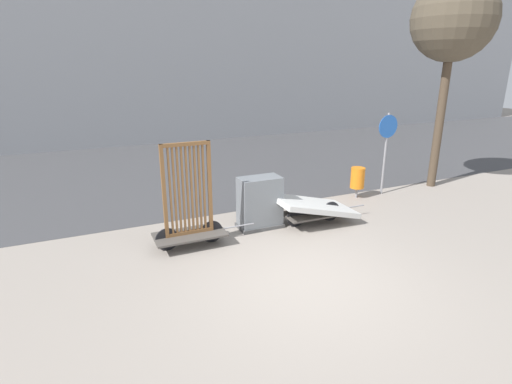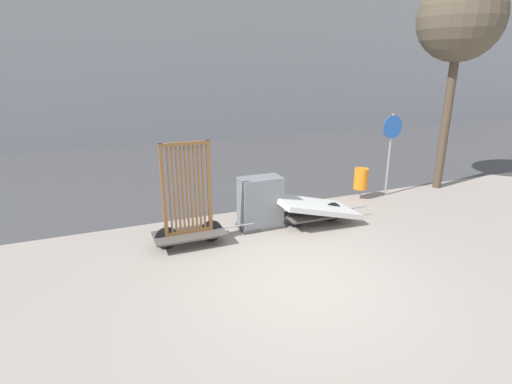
% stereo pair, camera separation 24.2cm
% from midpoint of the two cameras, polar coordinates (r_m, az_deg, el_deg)
% --- Properties ---
extents(ground_plane, '(60.00, 60.00, 0.00)m').
position_cam_midpoint_polar(ground_plane, '(7.06, 6.42, -12.47)').
color(ground_plane, gray).
extents(road_strip, '(56.00, 9.87, 0.01)m').
position_cam_midpoint_polar(road_strip, '(14.59, -10.91, 3.43)').
color(road_strip, '#424244').
rests_on(road_strip, ground_plane).
extents(bike_cart_with_bedframe, '(2.14, 0.74, 2.14)m').
position_cam_midpoint_polar(bike_cart_with_bedframe, '(8.09, -10.40, -2.94)').
color(bike_cart_with_bedframe, '#4C4742').
rests_on(bike_cart_with_bedframe, ground_plane).
extents(bike_cart_with_mattress, '(2.37, 1.12, 0.73)m').
position_cam_midpoint_polar(bike_cart_with_mattress, '(9.28, 7.58, -2.13)').
color(bike_cart_with_mattress, '#4C4742').
rests_on(bike_cart_with_mattress, ground_plane).
extents(utility_cabinet, '(1.00, 0.58, 1.17)m').
position_cam_midpoint_polar(utility_cabinet, '(8.96, -0.23, -1.78)').
color(utility_cabinet, '#4C4C4C').
rests_on(utility_cabinet, ground_plane).
extents(trash_bin, '(0.38, 0.38, 0.86)m').
position_cam_midpoint_polar(trash_bin, '(11.27, 13.71, 1.96)').
color(trash_bin, gray).
rests_on(trash_bin, ground_plane).
extents(sign_post, '(0.63, 0.06, 2.29)m').
position_cam_midpoint_polar(sign_post, '(11.61, 17.57, 6.96)').
color(sign_post, gray).
rests_on(sign_post, ground_plane).
extents(street_tree, '(2.26, 2.26, 5.84)m').
position_cam_midpoint_polar(street_tree, '(12.86, 25.88, 21.12)').
color(street_tree, '#4C3D2D').
rests_on(street_tree, ground_plane).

